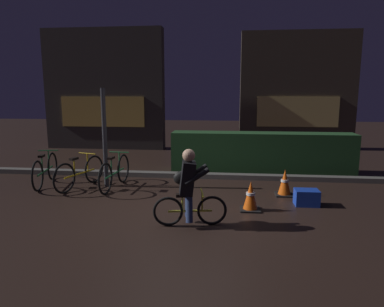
% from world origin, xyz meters
% --- Properties ---
extents(ground_plane, '(40.00, 40.00, 0.00)m').
position_xyz_m(ground_plane, '(0.00, 0.00, 0.00)').
color(ground_plane, black).
extents(sidewalk_curb, '(12.00, 0.24, 0.12)m').
position_xyz_m(sidewalk_curb, '(0.00, 2.20, 0.06)').
color(sidewalk_curb, '#56544F').
rests_on(sidewalk_curb, ground).
extents(hedge_row, '(4.80, 0.70, 1.05)m').
position_xyz_m(hedge_row, '(1.80, 3.10, 0.53)').
color(hedge_row, '#214723').
rests_on(hedge_row, ground).
extents(storefront_left, '(4.47, 0.54, 4.40)m').
position_xyz_m(storefront_left, '(-3.74, 6.50, 2.19)').
color(storefront_left, '#383330').
rests_on(storefront_left, ground).
extents(storefront_right, '(4.18, 0.54, 4.30)m').
position_xyz_m(storefront_right, '(3.39, 7.20, 2.14)').
color(storefront_right, '#42382D').
rests_on(storefront_right, ground).
extents(street_post, '(0.10, 0.10, 2.20)m').
position_xyz_m(street_post, '(-1.82, 1.20, 1.10)').
color(street_post, '#2D2D33').
rests_on(street_post, ground).
extents(parked_bike_leftmost, '(0.46, 1.66, 0.78)m').
position_xyz_m(parked_bike_leftmost, '(-3.24, 1.13, 0.35)').
color(parked_bike_leftmost, black).
rests_on(parked_bike_leftmost, ground).
extents(parked_bike_left_mid, '(0.56, 1.57, 0.75)m').
position_xyz_m(parked_bike_left_mid, '(-2.36, 1.01, 0.34)').
color(parked_bike_left_mid, black).
rests_on(parked_bike_left_mid, ground).
extents(parked_bike_center_left, '(0.46, 1.69, 0.78)m').
position_xyz_m(parked_bike_center_left, '(-1.57, 1.06, 0.35)').
color(parked_bike_center_left, black).
rests_on(parked_bike_center_left, ground).
extents(traffic_cone_near, '(0.36, 0.36, 0.54)m').
position_xyz_m(traffic_cone_near, '(1.34, -0.10, 0.26)').
color(traffic_cone_near, black).
rests_on(traffic_cone_near, ground).
extents(traffic_cone_far, '(0.36, 0.36, 0.55)m').
position_xyz_m(traffic_cone_far, '(2.09, 0.91, 0.26)').
color(traffic_cone_far, black).
rests_on(traffic_cone_far, ground).
extents(blue_crate, '(0.45, 0.33, 0.30)m').
position_xyz_m(blue_crate, '(2.41, 0.30, 0.15)').
color(blue_crate, '#193DB7').
rests_on(blue_crate, ground).
extents(cyclist, '(1.18, 0.50, 1.25)m').
position_xyz_m(cyclist, '(0.31, -0.93, 0.63)').
color(cyclist, black).
rests_on(cyclist, ground).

